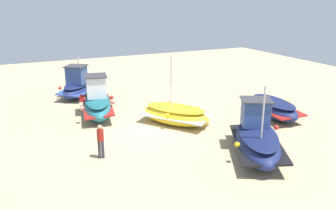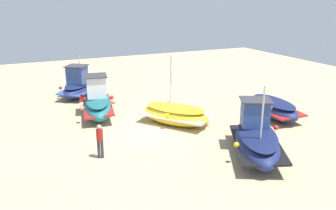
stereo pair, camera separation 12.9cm
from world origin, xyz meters
The scene contains 7 objects.
ground_plane centered at (0.00, 0.00, 0.00)m, with size 51.33×51.33×0.00m, color tan.
fishing_boat_0 centered at (9.02, 2.28, 0.79)m, with size 4.78×4.08×3.19m.
fishing_boat_1 centered at (-1.27, -7.88, 0.61)m, with size 4.50×2.47×1.25m.
fishing_boat_2 centered at (-5.32, -3.32, 0.81)m, with size 5.47×4.22×3.74m.
fishing_boat_3 centered at (0.19, -1.67, 0.61)m, with size 4.59×4.03×4.20m.
fishing_boat_4 centered at (3.83, 2.15, 0.85)m, with size 5.22×2.72×2.65m.
person_walking centered at (-2.50, 3.60, 0.97)m, with size 0.32×0.32×1.68m.
Camera 2 is at (-17.75, 7.13, 7.39)m, focal length 37.65 mm.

